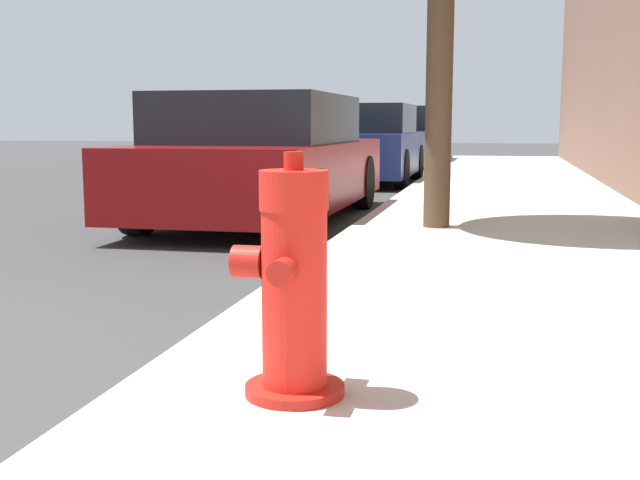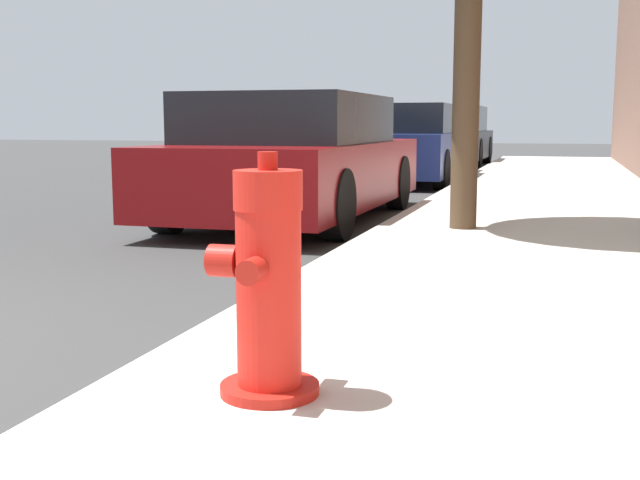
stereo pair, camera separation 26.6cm
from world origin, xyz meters
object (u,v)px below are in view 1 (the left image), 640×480
Objects in this scene: fire_hydrant at (293,287)px; parked_car_far at (402,137)px; parked_car_mid at (365,145)px; parked_car_near at (264,160)px.

parked_car_far is at bearing 95.77° from fire_hydrant.
parked_car_mid is at bearing -88.98° from parked_car_far.
parked_car_mid is at bearing 88.28° from parked_car_near.
parked_car_mid is (0.17, 5.59, 0.01)m from parked_car_near.
parked_car_near is 5.59m from parked_car_mid.
parked_car_far is at bearing 89.72° from parked_car_near.
parked_car_mid is at bearing 98.33° from fire_hydrant.
parked_car_far reaches higher than fire_hydrant.
fire_hydrant is at bearing -72.41° from parked_car_near.
parked_car_far is (-1.78, 17.57, 0.18)m from fire_hydrant.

